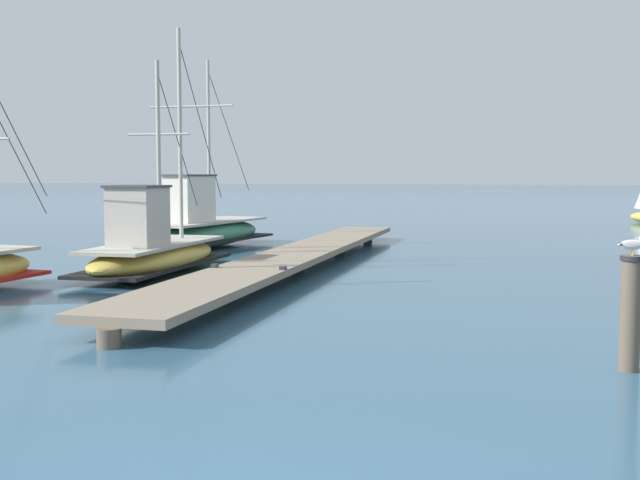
# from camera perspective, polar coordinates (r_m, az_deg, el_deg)

# --- Properties ---
(floating_dock) EXTENTS (2.22, 20.68, 0.53)m
(floating_dock) POSITION_cam_1_polar(r_m,az_deg,el_deg) (21.16, -1.60, -1.05)
(floating_dock) COLOR gray
(floating_dock) RESTS_ON ground
(fishing_boat_0) EXTENTS (2.05, 7.66, 6.50)m
(fishing_boat_0) POSITION_cam_1_polar(r_m,az_deg,el_deg) (20.30, -12.17, -0.67)
(fishing_boat_0) COLOR gold
(fishing_boat_0) RESTS_ON ground
(fishing_boat_1) EXTENTS (2.97, 6.64, 6.48)m
(fishing_boat_1) POSITION_cam_1_polar(r_m,az_deg,el_deg) (27.23, -8.60, 0.90)
(fishing_boat_1) COLOR #337556
(fishing_boat_1) RESTS_ON ground
(mooring_piling) EXTENTS (0.30, 0.30, 1.49)m
(mooring_piling) POSITION_cam_1_polar(r_m,az_deg,el_deg) (10.76, 21.81, -4.85)
(mooring_piling) COLOR brown
(mooring_piling) RESTS_ON ground
(perched_seagull) EXTENTS (0.38, 0.15, 0.27)m
(perched_seagull) POSITION_cam_1_polar(r_m,az_deg,el_deg) (10.65, 21.92, -0.28)
(perched_seagull) COLOR gold
(perched_seagull) RESTS_ON mooring_piling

